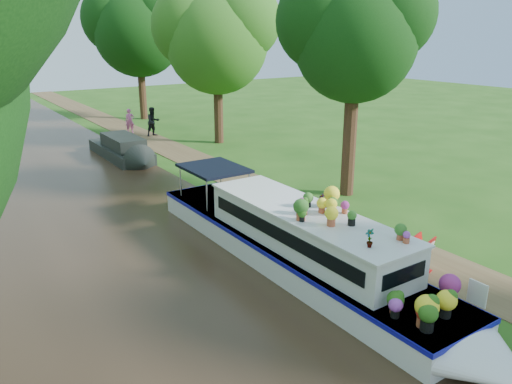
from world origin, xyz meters
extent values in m
plane|color=#224E13|center=(0.00, 0.00, 0.00)|extent=(100.00, 100.00, 0.00)
cube|color=#2E2114|center=(-6.00, 0.00, 0.01)|extent=(10.00, 100.00, 0.02)
cube|color=brown|center=(1.20, 0.00, 0.01)|extent=(2.20, 100.00, 0.03)
cube|color=white|center=(-2.25, -0.75, 0.40)|extent=(2.20, 12.00, 0.75)
cube|color=#11119C|center=(-2.25, -0.75, 0.71)|extent=(2.24, 12.04, 0.12)
cube|color=white|center=(-2.25, -1.55, 1.29)|extent=(1.80, 7.00, 1.05)
cube|color=white|center=(-2.25, -1.55, 1.85)|extent=(1.90, 7.10, 0.06)
cube|color=black|center=(-1.34, -1.55, 1.37)|extent=(0.03, 6.40, 0.38)
cube|color=black|center=(-3.16, -1.55, 1.37)|extent=(0.03, 6.40, 0.38)
cube|color=black|center=(-2.25, 3.55, 1.92)|extent=(1.90, 2.40, 0.10)
cube|color=white|center=(-1.10, -6.15, 1.07)|extent=(0.04, 0.45, 0.55)
imported|color=#235416|center=(-2.64, -4.32, 2.10)|extent=(0.20, 0.26, 0.45)
imported|color=#235416|center=(-1.72, -1.64, 2.07)|extent=(0.27, 0.27, 0.38)
cylinder|color=#331E11|center=(3.80, 3.00, 2.27)|extent=(0.56, 0.56, 4.55)
sphere|color=black|center=(3.80, 3.00, 6.23)|extent=(4.80, 4.80, 4.80)
sphere|color=black|center=(4.76, 2.28, 7.19)|extent=(3.60, 3.60, 3.60)
sphere|color=black|center=(2.96, 3.84, 6.95)|extent=(3.84, 3.84, 3.84)
cylinder|color=#331E11|center=(4.50, 15.00, 1.92)|extent=(0.56, 0.56, 3.85)
sphere|color=#235416|center=(4.50, 15.00, 5.95)|extent=(6.00, 6.00, 6.00)
sphere|color=#235416|center=(5.70, 14.10, 7.15)|extent=(4.50, 4.50, 4.50)
sphere|color=#235416|center=(3.45, 16.05, 6.85)|extent=(4.80, 4.80, 4.80)
cylinder|color=#331E11|center=(4.00, 26.00, 2.10)|extent=(0.56, 0.56, 4.20)
sphere|color=black|center=(4.00, 26.00, 6.51)|extent=(6.60, 6.60, 6.60)
sphere|color=black|center=(5.32, 25.01, 7.83)|extent=(4.95, 4.95, 4.95)
sphere|color=black|center=(2.85, 27.16, 7.50)|extent=(5.28, 5.28, 5.28)
cube|color=black|center=(-1.86, 14.70, 0.31)|extent=(1.83, 5.71, 0.57)
cube|color=black|center=(-1.86, 14.23, 0.92)|extent=(1.44, 3.33, 0.67)
cube|color=#B20D0C|center=(0.45, -3.49, 0.05)|extent=(0.70, 0.62, 0.03)
cube|color=#B20D0C|center=(0.45, -3.62, 0.57)|extent=(0.71, 0.43, 1.06)
cube|color=#B20D0C|center=(0.45, -3.36, 0.57)|extent=(0.71, 0.43, 1.06)
cube|color=white|center=(0.45, -3.66, 0.62)|extent=(0.54, 0.31, 0.74)
imported|color=#CD548B|center=(1.00, 20.93, 0.84)|extent=(0.67, 0.52, 1.62)
imported|color=black|center=(1.90, 19.08, 0.97)|extent=(1.02, 0.85, 1.88)
imported|color=#33641E|center=(-0.60, 2.36, 0.24)|extent=(0.52, 0.48, 0.48)
camera|label=1|loc=(-10.57, -11.52, 6.54)|focal=35.00mm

